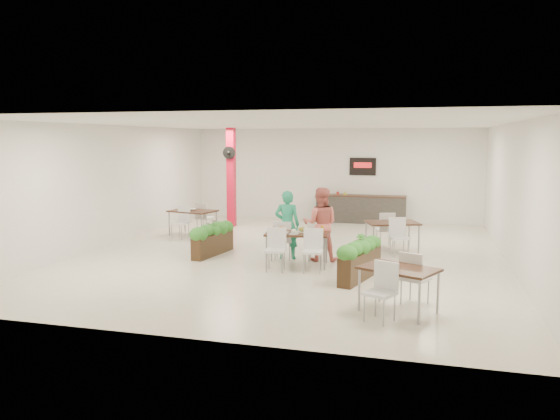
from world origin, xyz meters
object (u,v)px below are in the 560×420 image
object	(u,v)px
service_counter	(361,208)
planter_left	(213,235)
diner_man	(287,225)
diner_woman	(320,224)
main_table	(297,238)
planter_right	(360,256)
side_table_c	(399,275)
red_column	(231,176)
side_table_a	(193,214)
side_table_b	(392,226)

from	to	relation	value
service_counter	planter_left	xyz separation A→B (m)	(-2.87, -6.24, -0.01)
diner_man	diner_woman	world-z (taller)	diner_woman
main_table	planter_right	xyz separation A→B (m)	(1.53, -0.84, -0.15)
main_table	side_table_c	world-z (taller)	same
main_table	diner_man	size ratio (longest dim) A/B	1.08
red_column	diner_woman	xyz separation A→B (m)	(3.79, -4.30, -0.78)
planter_left	planter_right	world-z (taller)	planter_right
planter_right	side_table_a	xyz separation A→B (m)	(-5.40, 3.82, 0.15)
diner_woman	side_table_b	size ratio (longest dim) A/B	1.04
service_counter	side_table_a	size ratio (longest dim) A/B	1.79
red_column	side_table_c	xyz separation A→B (m)	(5.77, -7.78, -1.02)
diner_woman	side_table_b	xyz separation A→B (m)	(1.55, 1.55, -0.22)
planter_left	side_table_b	distance (m)	4.52
side_table_a	side_table_b	size ratio (longest dim) A/B	1.01
side_table_a	service_counter	bearing A→B (deg)	53.14
planter_right	side_table_c	xyz separation A→B (m)	(0.86, -1.99, 0.14)
red_column	planter_left	xyz separation A→B (m)	(1.13, -4.37, -1.16)
planter_right	side_table_c	world-z (taller)	planter_right
diner_man	side_table_c	xyz separation A→B (m)	(2.78, -3.48, -0.19)
side_table_b	red_column	bearing A→B (deg)	131.72
main_table	planter_left	size ratio (longest dim) A/B	1.04
planter_left	side_table_c	bearing A→B (deg)	-36.26
diner_man	planter_right	size ratio (longest dim) A/B	0.93
planter_right	side_table_b	distance (m)	3.08
main_table	planter_left	xyz separation A→B (m)	(-2.26, 0.58, -0.15)
planter_right	side_table_b	bearing A→B (deg)	81.93
diner_woman	planter_left	size ratio (longest dim) A/B	1.02
planter_left	diner_man	bearing A→B (deg)	2.39
service_counter	side_table_a	xyz separation A→B (m)	(-4.48, -3.83, 0.15)
red_column	side_table_a	world-z (taller)	red_column
side_table_a	diner_woman	bearing A→B (deg)	-15.92
planter_left	side_table_a	size ratio (longest dim) A/B	1.01
service_counter	diner_woman	distance (m)	6.17
main_table	diner_man	bearing A→B (deg)	120.79
diner_woman	side_table_a	world-z (taller)	diner_woman
red_column	side_table_c	bearing A→B (deg)	-53.42
side_table_b	planter_left	bearing A→B (deg)	-179.95
diner_man	side_table_a	distance (m)	4.19
main_table	service_counter	bearing A→B (deg)	84.86
diner_woman	side_table_c	distance (m)	4.02
service_counter	side_table_c	world-z (taller)	service_counter
diner_woman	red_column	bearing A→B (deg)	-55.38
red_column	side_table_b	size ratio (longest dim) A/B	1.92
main_table	diner_woman	bearing A→B (deg)	58.05
red_column	side_table_c	distance (m)	9.74
service_counter	side_table_c	size ratio (longest dim) A/B	1.82
diner_woman	side_table_a	distance (m)	4.88
side_table_b	diner_man	bearing A→B (deg)	-167.66
side_table_b	service_counter	bearing A→B (deg)	85.19
diner_man	planter_right	world-z (taller)	diner_man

